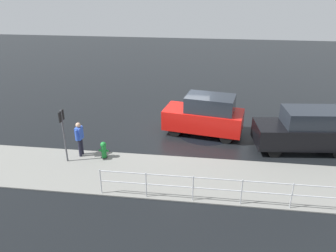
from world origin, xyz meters
TOP-DOWN VIEW (x-y plane):
  - ground_plane at (0.00, 0.00)m, footprint 60.00×60.00m
  - kerb_strip at (0.00, 4.20)m, footprint 24.00×3.20m
  - moving_hatchback at (-1.07, 0.01)m, footprint 4.13×2.34m
  - parked_sedan at (-5.64, 1.12)m, footprint 4.45×2.17m
  - fire_hydrant at (3.24, 3.12)m, footprint 0.42×0.31m
  - pedestrian at (4.31, 3.04)m, footprint 0.27×0.57m
  - metal_railing at (-1.65, 5.69)m, footprint 8.39×0.04m
  - sign_post at (4.73, 3.62)m, footprint 0.07×0.44m
  - puddle_patch at (-1.12, -0.11)m, footprint 2.89×2.89m

SIDE VIEW (x-z plane):
  - ground_plane at x=0.00m, z-range 0.00..0.00m
  - puddle_patch at x=-1.12m, z-range 0.00..0.01m
  - kerb_strip at x=0.00m, z-range 0.00..0.04m
  - fire_hydrant at x=3.24m, z-range 0.00..0.80m
  - metal_railing at x=-1.65m, z-range 0.19..1.24m
  - pedestrian at x=4.31m, z-range 0.15..1.77m
  - parked_sedan at x=-5.64m, z-range 0.01..1.99m
  - moving_hatchback at x=-1.07m, z-range 0.00..2.06m
  - sign_post at x=4.73m, z-range 0.38..2.78m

